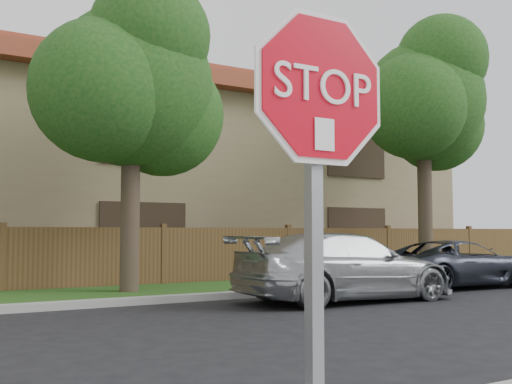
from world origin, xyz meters
TOP-DOWN VIEW (x-y plane):
  - far_curb at (0.00, 8.15)m, footprint 70.00×0.30m
  - grass_strip at (0.00, 9.80)m, footprint 70.00×3.00m
  - fence at (0.00, 11.40)m, footprint 70.00×0.12m
  - tree_mid at (2.52, 9.57)m, footprint 4.80×3.90m
  - tree_right at (12.02, 9.57)m, footprint 4.80×3.90m
  - stop_sign at (-0.33, -1.48)m, footprint 1.01×0.13m
  - sedan_right at (6.21, 6.45)m, footprint 5.07×2.14m
  - sedan_far_right at (10.85, 7.44)m, footprint 4.60×2.26m

SIDE VIEW (x-z plane):
  - grass_strip at x=0.00m, z-range 0.00..0.12m
  - far_curb at x=0.00m, z-range 0.00..0.15m
  - sedan_far_right at x=10.85m, z-range 0.00..1.26m
  - sedan_right at x=6.21m, z-range 0.00..1.46m
  - fence at x=0.00m, z-range 0.00..1.60m
  - stop_sign at x=-0.33m, z-range 0.55..3.11m
  - tree_mid at x=2.52m, z-range 1.20..8.55m
  - tree_right at x=12.02m, z-range 1.47..9.67m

